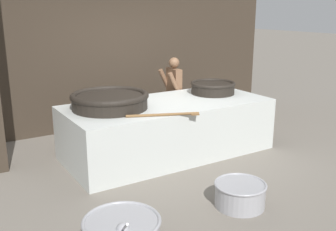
{
  "coord_description": "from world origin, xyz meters",
  "views": [
    {
      "loc": [
        -3.35,
        -5.4,
        2.43
      ],
      "look_at": [
        0.0,
        0.0,
        0.67
      ],
      "focal_mm": 42.0,
      "sensor_mm": 36.0,
      "label": 1
    }
  ],
  "objects_px": {
    "giant_wok_far": "(213,87)",
    "prep_bowl_meat": "(240,193)",
    "giant_wok_near": "(110,100)",
    "cook": "(174,92)"
  },
  "relations": [
    {
      "from": "giant_wok_near",
      "to": "giant_wok_far",
      "type": "height_order",
      "value": "giant_wok_near"
    },
    {
      "from": "giant_wok_far",
      "to": "cook",
      "type": "bearing_deg",
      "value": 108.58
    },
    {
      "from": "cook",
      "to": "prep_bowl_meat",
      "type": "relative_size",
      "value": 2.25
    },
    {
      "from": "giant_wok_near",
      "to": "giant_wok_far",
      "type": "relative_size",
      "value": 1.49
    },
    {
      "from": "giant_wok_near",
      "to": "cook",
      "type": "relative_size",
      "value": 0.82
    },
    {
      "from": "giant_wok_far",
      "to": "prep_bowl_meat",
      "type": "xyz_separation_m",
      "value": [
        -1.29,
        -2.24,
        -0.84
      ]
    },
    {
      "from": "giant_wok_near",
      "to": "cook",
      "type": "bearing_deg",
      "value": 27.19
    },
    {
      "from": "giant_wok_far",
      "to": "cook",
      "type": "distance_m",
      "value": 0.95
    },
    {
      "from": "giant_wok_far",
      "to": "prep_bowl_meat",
      "type": "height_order",
      "value": "giant_wok_far"
    },
    {
      "from": "cook",
      "to": "giant_wok_near",
      "type": "bearing_deg",
      "value": 33.78
    }
  ]
}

